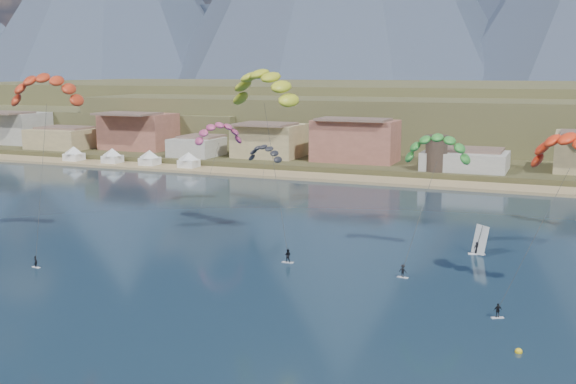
{
  "coord_description": "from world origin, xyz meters",
  "views": [
    {
      "loc": [
        34.11,
        -52.42,
        26.03
      ],
      "look_at": [
        0.0,
        32.0,
        10.0
      ],
      "focal_mm": 43.54,
      "sensor_mm": 36.0,
      "label": 1
    }
  ],
  "objects_px": {
    "kitesurfer_red": "(46,85)",
    "kitesurfer_green": "(437,145)",
    "buoy": "(519,352)",
    "kitesurfer_orange": "(571,146)",
    "watchtower": "(436,153)",
    "kitesurfer_yellow": "(264,82)",
    "windsurfer": "(478,245)"
  },
  "relations": [
    {
      "from": "kitesurfer_red",
      "to": "kitesurfer_yellow",
      "type": "relative_size",
      "value": 0.97
    },
    {
      "from": "watchtower",
      "to": "kitesurfer_orange",
      "type": "height_order",
      "value": "kitesurfer_orange"
    },
    {
      "from": "watchtower",
      "to": "kitesurfer_red",
      "type": "xyz_separation_m",
      "value": [
        -41.64,
        -84.98,
        17.48
      ]
    },
    {
      "from": "kitesurfer_red",
      "to": "buoy",
      "type": "height_order",
      "value": "kitesurfer_red"
    },
    {
      "from": "kitesurfer_green",
      "to": "watchtower",
      "type": "bearing_deg",
      "value": 100.0
    },
    {
      "from": "buoy",
      "to": "kitesurfer_green",
      "type": "bearing_deg",
      "value": 113.65
    },
    {
      "from": "kitesurfer_orange",
      "to": "kitesurfer_green",
      "type": "bearing_deg",
      "value": 144.22
    },
    {
      "from": "kitesurfer_yellow",
      "to": "buoy",
      "type": "height_order",
      "value": "kitesurfer_yellow"
    },
    {
      "from": "kitesurfer_orange",
      "to": "kitesurfer_green",
      "type": "distance_m",
      "value": 21.03
    },
    {
      "from": "kitesurfer_red",
      "to": "kitesurfer_orange",
      "type": "bearing_deg",
      "value": 1.99
    },
    {
      "from": "kitesurfer_orange",
      "to": "buoy",
      "type": "bearing_deg",
      "value": -99.99
    },
    {
      "from": "windsurfer",
      "to": "watchtower",
      "type": "bearing_deg",
      "value": 105.16
    },
    {
      "from": "kitesurfer_green",
      "to": "buoy",
      "type": "bearing_deg",
      "value": -66.35
    },
    {
      "from": "buoy",
      "to": "windsurfer",
      "type": "bearing_deg",
      "value": 102.92
    },
    {
      "from": "kitesurfer_green",
      "to": "windsurfer",
      "type": "height_order",
      "value": "kitesurfer_green"
    },
    {
      "from": "kitesurfer_orange",
      "to": "kitesurfer_green",
      "type": "height_order",
      "value": "kitesurfer_orange"
    },
    {
      "from": "kitesurfer_yellow",
      "to": "windsurfer",
      "type": "xyz_separation_m",
      "value": [
        31.76,
        3.29,
        -22.77
      ]
    },
    {
      "from": "kitesurfer_red",
      "to": "kitesurfer_yellow",
      "type": "bearing_deg",
      "value": 27.91
    },
    {
      "from": "kitesurfer_orange",
      "to": "watchtower",
      "type": "bearing_deg",
      "value": 109.6
    },
    {
      "from": "windsurfer",
      "to": "kitesurfer_green",
      "type": "bearing_deg",
      "value": -149.24
    },
    {
      "from": "kitesurfer_orange",
      "to": "kitesurfer_green",
      "type": "relative_size",
      "value": 1.09
    },
    {
      "from": "watchtower",
      "to": "buoy",
      "type": "height_order",
      "value": "watchtower"
    },
    {
      "from": "kitesurfer_yellow",
      "to": "kitesurfer_orange",
      "type": "xyz_separation_m",
      "value": [
        43.03,
        -12.36,
        -6.53
      ]
    },
    {
      "from": "kitesurfer_green",
      "to": "kitesurfer_orange",
      "type": "bearing_deg",
      "value": -35.78
    },
    {
      "from": "watchtower",
      "to": "kitesurfer_green",
      "type": "distance_m",
      "value": 71.97
    },
    {
      "from": "kitesurfer_red",
      "to": "kitesurfer_green",
      "type": "relative_size",
      "value": 1.4
    },
    {
      "from": "watchtower",
      "to": "buoy",
      "type": "relative_size",
      "value": 12.42
    },
    {
      "from": "kitesurfer_green",
      "to": "buoy",
      "type": "relative_size",
      "value": 28.24
    },
    {
      "from": "kitesurfer_orange",
      "to": "buoy",
      "type": "distance_m",
      "value": 25.98
    },
    {
      "from": "watchtower",
      "to": "kitesurfer_yellow",
      "type": "xyz_separation_m",
      "value": [
        -13.65,
        -70.15,
        17.74
      ]
    },
    {
      "from": "watchtower",
      "to": "windsurfer",
      "type": "relative_size",
      "value": 2.04
    },
    {
      "from": "kitesurfer_yellow",
      "to": "windsurfer",
      "type": "distance_m",
      "value": 39.21
    }
  ]
}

